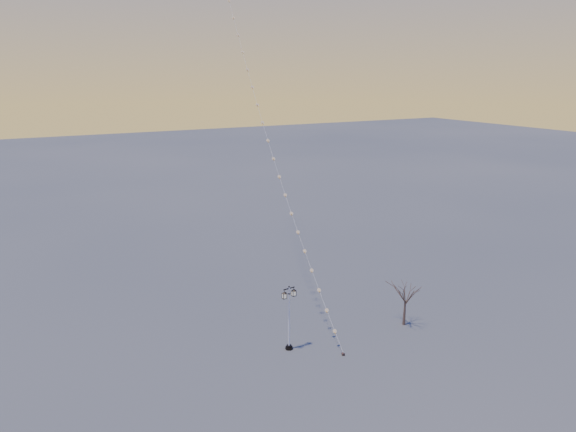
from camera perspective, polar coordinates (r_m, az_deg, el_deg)
ground at (r=37.15m, az=4.67°, el=-15.07°), size 300.00×300.00×0.00m
street_lamp at (r=36.89m, az=0.12°, el=-10.62°), size 1.20×0.53×4.75m
bare_tree at (r=41.29m, az=12.61°, el=-8.24°), size 2.20×2.20×3.65m
kite_train at (r=47.83m, az=-3.39°, el=15.23°), size 3.74×33.88×37.72m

